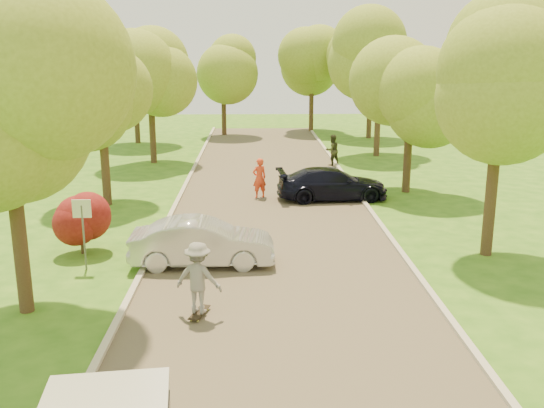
{
  "coord_description": "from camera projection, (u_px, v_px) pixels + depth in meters",
  "views": [
    {
      "loc": [
        -0.71,
        -13.43,
        6.42
      ],
      "look_at": [
        -0.09,
        6.75,
        1.3
      ],
      "focal_mm": 40.0,
      "sensor_mm": 36.0,
      "label": 1
    }
  ],
  "objects": [
    {
      "name": "tree_bg_d",
      "position": [
        315.0,
        65.0,
        48.3
      ],
      "size": [
        5.12,
        5.0,
        7.72
      ],
      "color": "#382619",
      "rests_on": "ground"
    },
    {
      "name": "person_striped",
      "position": [
        259.0,
        178.0,
        27.02
      ],
      "size": [
        0.77,
        0.66,
        1.8
      ],
      "primitive_type": "imported",
      "rotation": [
        0.0,
        0.0,
        3.55
      ],
      "color": "red",
      "rests_on": "ground"
    },
    {
      "name": "tree_r_midb",
      "position": [
        416.0,
        86.0,
        27.17
      ],
      "size": [
        4.51,
        4.4,
        7.01
      ],
      "color": "#382619",
      "rests_on": "ground"
    },
    {
      "name": "street_sign",
      "position": [
        83.0,
        220.0,
        17.93
      ],
      "size": [
        0.55,
        0.06,
        2.17
      ],
      "color": "#59595E",
      "rests_on": "ground"
    },
    {
      "name": "tree_l_midb",
      "position": [
        105.0,
        97.0,
        24.9
      ],
      "size": [
        4.3,
        4.2,
        6.62
      ],
      "color": "#382619",
      "rests_on": "ground"
    },
    {
      "name": "tree_r_far",
      "position": [
        384.0,
        61.0,
        36.64
      ],
      "size": [
        5.33,
        5.2,
        8.34
      ],
      "color": "#382619",
      "rests_on": "ground"
    },
    {
      "name": "curb_left",
      "position": [
        163.0,
        229.0,
        22.22
      ],
      "size": [
        0.18,
        60.0,
        0.12
      ],
      "primitive_type": "cube",
      "color": "#B2AD9E",
      "rests_on": "ground"
    },
    {
      "name": "tree_r_mida",
      "position": [
        509.0,
        81.0,
        18.3
      ],
      "size": [
        5.13,
        5.0,
        7.95
      ],
      "color": "#382619",
      "rests_on": "ground"
    },
    {
      "name": "skateboarder",
      "position": [
        198.0,
        278.0,
        14.83
      ],
      "size": [
        1.31,
        0.97,
        1.81
      ],
      "primitive_type": "imported",
      "rotation": [
        0.0,
        0.0,
        2.86
      ],
      "color": "gray",
      "rests_on": "longboard"
    },
    {
      "name": "red_shrub",
      "position": [
        81.0,
        221.0,
        19.48
      ],
      "size": [
        1.7,
        1.7,
        1.95
      ],
      "color": "#382619",
      "rests_on": "ground"
    },
    {
      "name": "dark_sedan",
      "position": [
        332.0,
        184.0,
        26.74
      ],
      "size": [
        5.02,
        2.37,
        1.42
      ],
      "primitive_type": "imported",
      "rotation": [
        0.0,
        0.0,
        1.65
      ],
      "color": "black",
      "rests_on": "ground"
    },
    {
      "name": "ground",
      "position": [
        284.0,
        325.0,
        14.61
      ],
      "size": [
        100.0,
        100.0,
        0.0
      ],
      "primitive_type": "plane",
      "color": "#2E6217",
      "rests_on": "ground"
    },
    {
      "name": "curb_right",
      "position": [
        382.0,
        227.0,
        22.46
      ],
      "size": [
        0.18,
        60.0,
        0.12
      ],
      "primitive_type": "cube",
      "color": "#B2AD9E",
      "rests_on": "ground"
    },
    {
      "name": "longboard",
      "position": [
        199.0,
        313.0,
        15.05
      ],
      "size": [
        0.51,
        0.96,
        0.11
      ],
      "rotation": [
        0.0,
        0.0,
        2.86
      ],
      "color": "black",
      "rests_on": "ground"
    },
    {
      "name": "tree_bg_a",
      "position": [
        137.0,
        67.0,
        42.1
      ],
      "size": [
        5.12,
        5.0,
        7.72
      ],
      "color": "#382619",
      "rests_on": "ground"
    },
    {
      "name": "tree_bg_c",
      "position": [
        226.0,
        69.0,
        46.23
      ],
      "size": [
        4.92,
        4.8,
        7.33
      ],
      "color": "#382619",
      "rests_on": "ground"
    },
    {
      "name": "tree_l_far",
      "position": [
        153.0,
        68.0,
        34.39
      ],
      "size": [
        4.92,
        4.8,
        7.79
      ],
      "color": "#382619",
      "rests_on": "ground"
    },
    {
      "name": "tree_bg_b",
      "position": [
        374.0,
        63.0,
        44.49
      ],
      "size": [
        5.12,
        5.0,
        7.95
      ],
      "color": "#382619",
      "rests_on": "ground"
    },
    {
      "name": "tree_l_mida",
      "position": [
        14.0,
        106.0,
        14.12
      ],
      "size": [
        4.71,
        4.6,
        7.39
      ],
      "color": "#382619",
      "rests_on": "ground"
    },
    {
      "name": "silver_sedan",
      "position": [
        202.0,
        242.0,
        18.52
      ],
      "size": [
        4.41,
        1.58,
        1.45
      ],
      "primitive_type": "imported",
      "rotation": [
        0.0,
        0.0,
        1.58
      ],
      "color": "#BABABF",
      "rests_on": "ground"
    },
    {
      "name": "road",
      "position": [
        273.0,
        230.0,
        22.36
      ],
      "size": [
        8.0,
        60.0,
        0.01
      ],
      "primitive_type": "cube",
      "color": "#4C4438",
      "rests_on": "ground"
    },
    {
      "name": "person_olive",
      "position": [
        332.0,
        150.0,
        34.68
      ],
      "size": [
        1.07,
        0.98,
        1.77
      ],
      "primitive_type": "imported",
      "rotation": [
        0.0,
        0.0,
        3.59
      ],
      "color": "#2D301D",
      "rests_on": "ground"
    }
  ]
}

